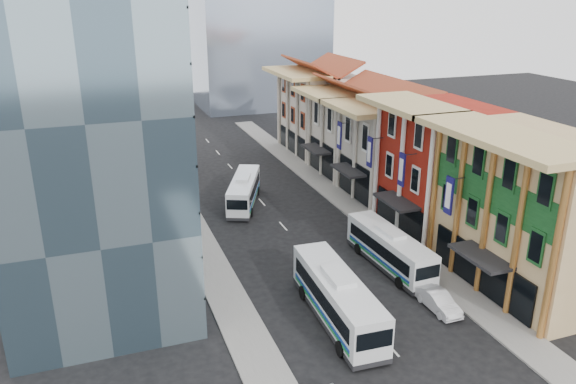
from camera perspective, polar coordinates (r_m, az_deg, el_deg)
name	(u,v)px	position (r m, az deg, el deg)	size (l,w,h in m)	color
ground	(398,356)	(37.76, 11.14, -16.01)	(200.00, 200.00, 0.00)	black
sidewalk_right	(361,214)	(58.28, 7.42, -2.26)	(3.00, 90.00, 0.15)	slate
sidewalk_left	(197,238)	(53.16, -9.19, -4.61)	(3.00, 90.00, 0.15)	slate
shophouse_tan	(532,212)	(46.33, 23.52, -1.91)	(8.00, 14.00, 12.00)	tan
shophouse_red	(440,168)	(55.03, 15.18, 2.40)	(8.00, 10.00, 12.00)	maroon
shophouse_cream_near	(389,152)	(62.96, 10.24, 4.02)	(8.00, 9.00, 10.00)	beige
shophouse_cream_mid	(353,133)	(70.61, 6.62, 5.93)	(8.00, 9.00, 10.00)	beige
shophouse_cream_far	(320,113)	(79.78, 3.28, 8.02)	(8.00, 12.00, 11.00)	beige
office_tower	(81,88)	(45.28, -20.25, 9.93)	(12.00, 26.00, 30.00)	#435B6B
office_block_far	(96,125)	(69.38, -18.89, 6.44)	(10.00, 18.00, 14.00)	gray
bus_left_near	(338,297)	(39.59, 5.05, -10.59)	(2.74, 11.68, 3.75)	silver
bus_left_far	(244,190)	(60.19, -4.50, 0.18)	(2.40, 10.25, 3.29)	silver
bus_right	(390,248)	(47.49, 10.30, -5.65)	(2.45, 10.47, 3.36)	silver
sedan_right	(438,301)	(42.71, 15.01, -10.64)	(1.46, 4.19, 1.38)	silver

